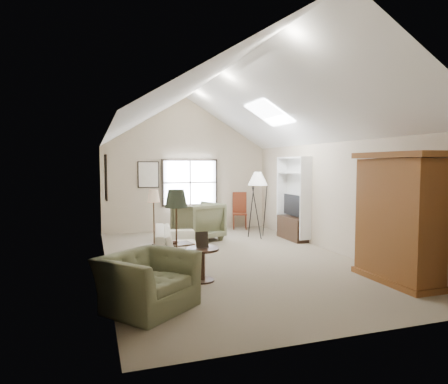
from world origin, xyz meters
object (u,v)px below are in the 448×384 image
object	(u,v)px
armoire	(398,218)
sofa	(177,244)
armchair_far	(198,221)
armchair_near	(148,282)
side_table	(202,265)
side_chair	(240,211)
coffee_table	(174,253)

from	to	relation	value
armoire	sofa	world-z (taller)	armoire
sofa	armchair_far	size ratio (longest dim) A/B	2.09
armchair_near	armchair_far	world-z (taller)	armchair_far
armoire	side_table	distance (m)	3.43
armoire	side_chair	distance (m)	6.15
coffee_table	side_table	world-z (taller)	side_table
sofa	coffee_table	size ratio (longest dim) A/B	2.99
armoire	coffee_table	world-z (taller)	armoire
armchair_far	coffee_table	size ratio (longest dim) A/B	1.43
armchair_near	side_table	world-z (taller)	armchair_near
armchair_far	side_chair	size ratio (longest dim) A/B	0.97
armoire	coffee_table	bearing A→B (deg)	143.65
sofa	coffee_table	distance (m)	0.27
armchair_near	side_table	xyz separation A→B (m)	(1.06, 1.03, -0.10)
armoire	side_chair	world-z (taller)	armoire
coffee_table	side_table	bearing A→B (deg)	-81.31
armoire	sofa	bearing A→B (deg)	140.52
side_chair	coffee_table	bearing A→B (deg)	-108.86
armchair_far	side_table	distance (m)	3.74
armchair_near	side_chair	size ratio (longest dim) A/B	1.04
armoire	side_table	xyz separation A→B (m)	(-3.15, 1.08, -0.81)
coffee_table	side_chair	bearing A→B (deg)	52.32
armchair_near	coffee_table	distance (m)	2.58
armoire	side_chair	size ratio (longest dim) A/B	1.95
sofa	side_chair	world-z (taller)	side_chair
armoire	armchair_far	distance (m)	5.26
armchair_far	sofa	bearing A→B (deg)	43.33
coffee_table	sofa	bearing A→B (deg)	60.71
coffee_table	armchair_near	bearing A→B (deg)	-109.27
sofa	armchair_near	distance (m)	2.80
sofa	side_table	distance (m)	1.60
armoire	side_table	bearing A→B (deg)	161.12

